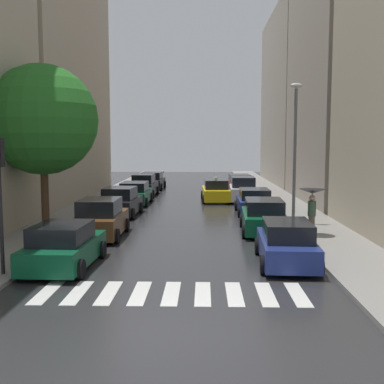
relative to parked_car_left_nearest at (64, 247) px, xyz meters
name	(u,v)px	position (x,y,z in m)	size (l,w,h in m)	color
ground_plane	(191,203)	(3.90, 18.14, -0.75)	(28.00, 72.00, 0.04)	#29292C
sidewalk_left	(102,201)	(-2.60, 18.14, -0.66)	(3.00, 72.00, 0.15)	gray
sidewalk_right	(281,202)	(10.40, 18.14, -0.66)	(3.00, 72.00, 0.15)	gray
crosswalk_stripes	(171,293)	(3.90, -2.71, -0.73)	(7.65, 2.20, 0.01)	silver
building_left_mid	(45,71)	(-7.10, 19.99, 8.91)	(6.00, 18.44, 19.29)	#B2A38C
building_right_mid	(348,22)	(14.90, 18.69, 12.00)	(6.00, 13.48, 25.46)	#9E9384
building_right_far	(300,99)	(14.90, 34.74, 8.18)	(6.00, 18.06, 17.82)	#9E9384
parked_car_left_nearest	(64,247)	(0.00, 0.00, 0.00)	(2.25, 4.26, 1.56)	#0C4C2D
parked_car_left_second	(101,219)	(0.11, 5.31, 0.09)	(2.16, 4.25, 1.78)	brown
parked_car_left_third	(120,202)	(-0.10, 11.66, 0.06)	(2.28, 4.13, 1.70)	black
parked_car_left_fourth	(135,194)	(-0.03, 17.05, 0.01)	(2.14, 4.77, 1.57)	#0C4C2D
parked_car_left_fifth	(144,186)	(-0.06, 22.30, 0.09)	(2.09, 4.46, 1.77)	black
parked_car_left_sixth	(152,181)	(0.00, 28.04, 0.02)	(2.23, 4.66, 1.59)	black
parked_car_right_nearest	(286,244)	(7.75, 0.65, 0.00)	(2.18, 4.35, 1.57)	navy
parked_car_right_second	(264,217)	(7.68, 6.60, 0.03)	(2.32, 4.54, 1.63)	#0C4C2D
parked_car_right_third	(254,202)	(7.86, 12.68, -0.01)	(2.15, 4.18, 1.54)	navy
parked_car_right_fourth	(243,190)	(7.69, 18.91, 0.11)	(2.21, 4.54, 1.82)	silver
parked_car_right_fifth	(239,184)	(7.84, 24.36, 0.03)	(2.27, 4.67, 1.64)	maroon
taxi_midroad	(216,191)	(5.68, 18.71, 0.03)	(2.20, 4.54, 1.81)	yellow
pedestrian_near_tree	(312,200)	(9.68, 5.31, 1.01)	(1.19, 1.19, 2.08)	brown
street_tree_left	(43,120)	(-2.77, 6.37, 4.63)	(5.18, 5.18, 7.82)	#513823
lamp_post_right	(295,144)	(9.45, 8.43, 3.52)	(0.60, 0.28, 7.13)	#595B60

